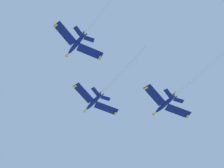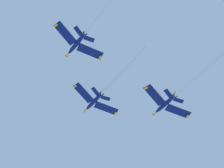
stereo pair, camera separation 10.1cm
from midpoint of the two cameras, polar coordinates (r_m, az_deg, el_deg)
jet_lead at (r=166.83m, az=-1.09°, el=-0.97°), size 28.76×30.99×21.94m
jet_left_wing at (r=151.49m, az=-3.00°, el=6.96°), size 34.62×36.75×26.27m
jet_right_wing at (r=158.77m, az=8.41°, el=-1.08°), size 30.15×32.85×23.04m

